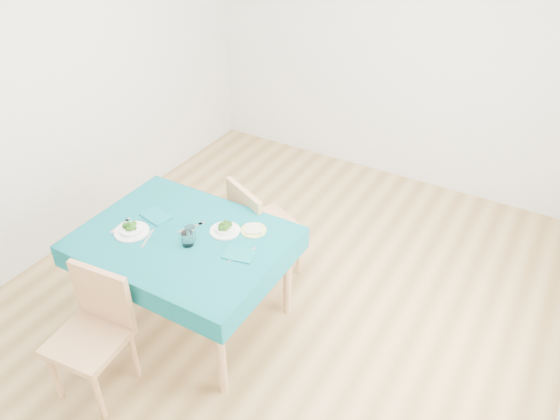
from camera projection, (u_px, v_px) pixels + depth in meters
The scene contains 16 objects.
room_shell at pixel (280, 145), 3.45m from camera, with size 4.02×4.52×2.73m.
table at pixel (188, 280), 3.85m from camera, with size 1.37×1.04×0.76m, color #08545C.
chair_near at pixel (85, 329), 3.26m from camera, with size 0.42×0.46×1.06m, color tan.
chair_far at pixel (267, 214), 4.21m from camera, with size 0.44×0.48×1.11m, color tan.
bowl_near at pixel (131, 228), 3.66m from camera, with size 0.24×0.24×0.07m, color white, non-canonical shape.
bowl_far at pixel (225, 228), 3.67m from camera, with size 0.21×0.21×0.06m, color white, non-canonical shape.
fork_near at pixel (120, 226), 3.73m from camera, with size 0.02×0.18×0.00m, color silver.
knife_near at pixel (148, 239), 3.62m from camera, with size 0.02×0.21×0.00m, color silver.
fork_far at pixel (190, 228), 3.72m from camera, with size 0.02×0.19×0.00m, color silver.
knife_far at pixel (242, 254), 3.48m from camera, with size 0.02×0.22×0.00m, color silver.
napkin_near at pixel (156, 216), 3.82m from camera, with size 0.20×0.14×0.01m, color #0C5E66.
napkin_far at pixel (239, 254), 3.48m from camera, with size 0.20×0.14×0.01m, color #0C5E66.
tumbler_center at pixel (191, 233), 3.59m from camera, with size 0.07×0.07×0.10m, color white.
tumbler_side at pixel (187, 239), 3.54m from camera, with size 0.08×0.08×0.10m, color white.
side_plate at pixel (253, 230), 3.69m from camera, with size 0.18×0.18×0.01m, color #C2D568.
bread_slice at pixel (253, 229), 3.68m from camera, with size 0.11×0.11×0.02m, color beige.
Camera 1 is at (1.55, -2.65, 2.98)m, focal length 35.00 mm.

